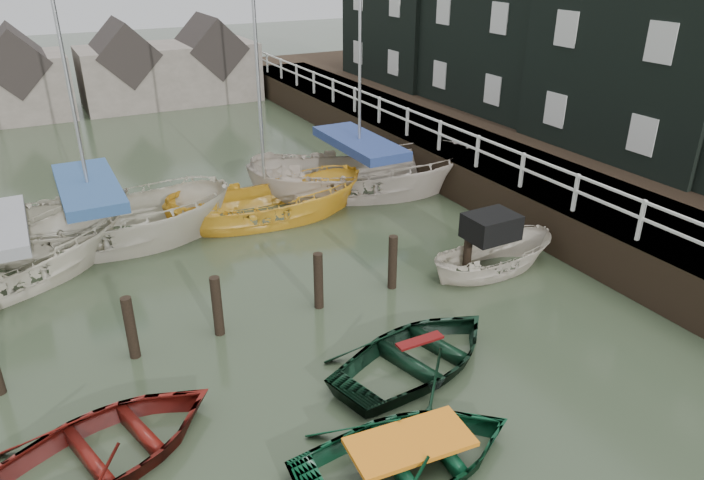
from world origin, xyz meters
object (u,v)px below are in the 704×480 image
sailboat_a (11,280)px  sailboat_c (267,218)px  rowboat_green (409,468)px  rowboat_red (108,461)px  rowboat_dkgreen (418,367)px  sailboat_d (359,190)px  motorboat (492,265)px  sailboat_b (99,242)px

sailboat_a → sailboat_c: sailboat_a is taller
rowboat_green → sailboat_a: size_ratio=0.33×
rowboat_green → rowboat_red: bearing=65.2°
rowboat_green → rowboat_dkgreen: (1.63, 2.20, 0.00)m
rowboat_dkgreen → sailboat_a: (-7.17, 7.73, 0.06)m
sailboat_d → sailboat_a: bearing=121.1°
sailboat_a → sailboat_c: (7.19, 0.88, -0.05)m
sailboat_d → motorboat: bearing=-154.2°
rowboat_dkgreen → sailboat_b: (-4.90, 9.08, 0.06)m
motorboat → sailboat_c: size_ratio=0.36×
rowboat_red → sailboat_d: (9.63, 9.05, 0.06)m
rowboat_dkgreen → motorboat: motorboat is taller
sailboat_a → sailboat_c: size_ratio=1.17×
sailboat_a → sailboat_d: 10.95m
rowboat_red → motorboat: 10.26m
rowboat_red → sailboat_a: (-1.21, 7.48, 0.06)m
rowboat_dkgreen → rowboat_green: bearing=128.7°
rowboat_dkgreen → sailboat_d: size_ratio=0.29×
sailboat_a → sailboat_b: sailboat_a is taller
rowboat_red → sailboat_a: sailboat_a is taller
sailboat_b → sailboat_d: 8.57m
rowboat_red → motorboat: (9.98, 2.38, 0.12)m
sailboat_b → sailboat_d: bearing=-75.5°
sailboat_b → sailboat_d: size_ratio=0.87×
motorboat → sailboat_c: bearing=32.8°
rowboat_red → rowboat_dkgreen: bearing=-108.7°
rowboat_dkgreen → sailboat_c: sailboat_c is taller
rowboat_dkgreen → sailboat_c: bearing=-14.8°
rowboat_green → sailboat_d: size_ratio=0.28×
rowboat_dkgreen → sailboat_b: bearing=13.6°
rowboat_green → sailboat_c: bearing=-4.0°
sailboat_a → rowboat_dkgreen: bearing=-160.8°
rowboat_dkgreen → sailboat_b: size_ratio=0.34×
rowboat_red → sailboat_b: sailboat_b is taller
sailboat_b → sailboat_d: sailboat_d is taller
motorboat → rowboat_red: bearing=102.4°
rowboat_red → sailboat_c: (5.98, 8.36, 0.01)m
rowboat_red → rowboat_green: (4.33, -2.45, 0.00)m
rowboat_dkgreen → sailboat_c: 8.61m
rowboat_dkgreen → sailboat_d: 10.00m
sailboat_a → sailboat_d: size_ratio=0.87×
sailboat_a → sailboat_b: 2.65m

